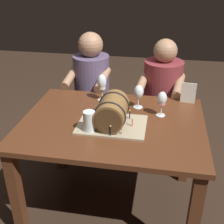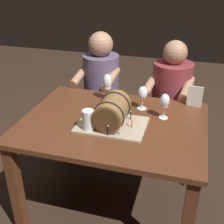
% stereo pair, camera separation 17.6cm
% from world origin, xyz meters
% --- Properties ---
extents(ground_plane, '(8.00, 8.00, 0.00)m').
position_xyz_m(ground_plane, '(0.00, 0.00, 0.00)').
color(ground_plane, '#332319').
extents(dining_table, '(1.24, 0.93, 0.76)m').
position_xyz_m(dining_table, '(0.00, 0.00, 0.64)').
color(dining_table, '#562D19').
rests_on(dining_table, ground).
extents(barrel_cake, '(0.45, 0.32, 0.21)m').
position_xyz_m(barrel_cake, '(0.01, -0.06, 0.85)').
color(barrel_cake, tan).
rests_on(barrel_cake, dining_table).
extents(wine_glass_rose, '(0.07, 0.07, 0.18)m').
position_xyz_m(wine_glass_rose, '(0.32, 0.14, 0.88)').
color(wine_glass_rose, white).
rests_on(wine_glass_rose, dining_table).
extents(wine_glass_white, '(0.07, 0.07, 0.21)m').
position_xyz_m(wine_glass_white, '(-0.14, 0.32, 0.90)').
color(wine_glass_white, white).
rests_on(wine_glass_white, dining_table).
extents(wine_glass_empty, '(0.07, 0.07, 0.18)m').
position_xyz_m(wine_glass_empty, '(0.15, 0.24, 0.88)').
color(wine_glass_empty, white).
rests_on(wine_glass_empty, dining_table).
extents(beer_pint, '(0.08, 0.08, 0.14)m').
position_xyz_m(beer_pint, '(-0.12, -0.16, 0.82)').
color(beer_pint, white).
rests_on(beer_pint, dining_table).
extents(menu_card, '(0.11, 0.02, 0.16)m').
position_xyz_m(menu_card, '(0.52, 0.39, 0.84)').
color(menu_card, silver).
rests_on(menu_card, dining_table).
extents(person_seated_left, '(0.38, 0.48, 1.19)m').
position_xyz_m(person_seated_left, '(-0.32, 0.72, 0.55)').
color(person_seated_left, '#372D40').
rests_on(person_seated_left, ground).
extents(person_seated_right, '(0.42, 0.50, 1.16)m').
position_xyz_m(person_seated_right, '(0.32, 0.72, 0.54)').
color(person_seated_right, '#4C1B1E').
rests_on(person_seated_right, ground).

